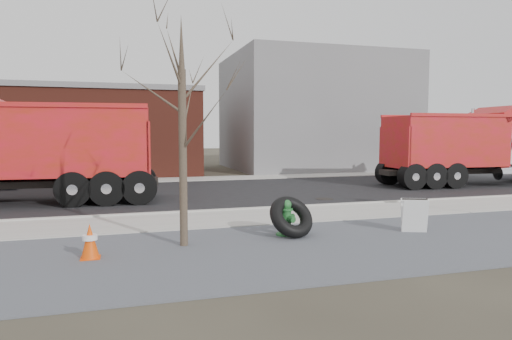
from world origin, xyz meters
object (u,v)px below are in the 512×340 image
object	(u,v)px
fire_hydrant	(286,219)
sandwich_board	(414,215)
dump_truck_red_a	(467,146)
dump_truck_red_b	(33,148)
truck_tire	(291,217)

from	to	relation	value
fire_hydrant	sandwich_board	distance (m)	3.36
sandwich_board	dump_truck_red_a	size ratio (longest dim) A/B	0.09
dump_truck_red_a	dump_truck_red_b	bearing A→B (deg)	-176.31
sandwich_board	fire_hydrant	bearing A→B (deg)	-168.67
fire_hydrant	dump_truck_red_a	xyz separation A→B (m)	(12.32, 7.89, 1.51)
fire_hydrant	dump_truck_red_b	xyz separation A→B (m)	(-7.01, 7.49, 1.59)
truck_tire	sandwich_board	xyz separation A→B (m)	(3.22, -0.48, -0.04)
truck_tire	dump_truck_red_a	world-z (taller)	dump_truck_red_a
truck_tire	dump_truck_red_b	xyz separation A→B (m)	(-7.08, 7.65, 1.51)
fire_hydrant	truck_tire	distance (m)	0.19
dump_truck_red_a	dump_truck_red_b	distance (m)	19.33
sandwich_board	truck_tire	bearing A→B (deg)	-166.28
sandwich_board	dump_truck_red_a	xyz separation A→B (m)	(9.02, 8.53, 1.47)
sandwich_board	dump_truck_red_b	bearing A→B (deg)	163.91
fire_hydrant	dump_truck_red_b	distance (m)	10.38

